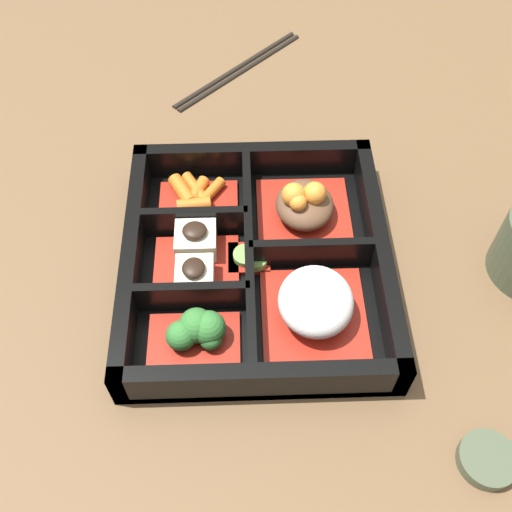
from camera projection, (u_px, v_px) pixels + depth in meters
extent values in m
plane|color=brown|center=(256.00, 271.00, 0.58)|extent=(3.00, 3.00, 0.00)
cube|color=black|center=(256.00, 268.00, 0.58)|extent=(0.27, 0.25, 0.01)
cube|color=black|center=(133.00, 261.00, 0.56)|extent=(0.27, 0.01, 0.04)
cube|color=black|center=(378.00, 254.00, 0.57)|extent=(0.27, 0.01, 0.04)
cube|color=black|center=(252.00, 162.00, 0.64)|extent=(0.01, 0.25, 0.04)
cube|color=black|center=(261.00, 382.00, 0.49)|extent=(0.01, 0.25, 0.04)
cube|color=black|center=(249.00, 258.00, 0.56)|extent=(0.24, 0.01, 0.04)
cube|color=black|center=(196.00, 225.00, 0.59)|extent=(0.01, 0.10, 0.04)
cube|color=black|center=(193.00, 299.00, 0.54)|extent=(0.01, 0.10, 0.04)
cube|color=black|center=(310.00, 256.00, 0.57)|extent=(0.01, 0.12, 0.04)
cube|color=maroon|center=(304.00, 215.00, 0.61)|extent=(0.10, 0.09, 0.01)
ellipsoid|color=brown|center=(305.00, 205.00, 0.59)|extent=(0.06, 0.06, 0.03)
sphere|color=orange|center=(315.00, 193.00, 0.58)|extent=(0.02, 0.02, 0.02)
sphere|color=orange|center=(294.00, 195.00, 0.58)|extent=(0.02, 0.02, 0.02)
sphere|color=orange|center=(298.00, 203.00, 0.57)|extent=(0.02, 0.02, 0.02)
cube|color=maroon|center=(314.00, 315.00, 0.54)|extent=(0.10, 0.09, 0.01)
ellipsoid|color=silver|center=(316.00, 301.00, 0.52)|extent=(0.07, 0.07, 0.04)
cube|color=maroon|center=(199.00, 202.00, 0.62)|extent=(0.05, 0.08, 0.01)
cylinder|color=#D1661E|center=(194.00, 205.00, 0.60)|extent=(0.02, 0.04, 0.01)
cylinder|color=#D1661E|center=(182.00, 191.00, 0.61)|extent=(0.04, 0.03, 0.01)
cylinder|color=#D1661E|center=(197.00, 190.00, 0.62)|extent=(0.05, 0.03, 0.01)
cylinder|color=#D1661E|center=(197.00, 192.00, 0.61)|extent=(0.04, 0.03, 0.01)
cylinder|color=#D1661E|center=(209.00, 195.00, 0.61)|extent=(0.04, 0.03, 0.01)
cube|color=maroon|center=(197.00, 266.00, 0.57)|extent=(0.07, 0.08, 0.01)
cube|color=beige|center=(196.00, 241.00, 0.57)|extent=(0.04, 0.04, 0.02)
ellipsoid|color=black|center=(195.00, 230.00, 0.56)|extent=(0.02, 0.02, 0.01)
cube|color=beige|center=(195.00, 277.00, 0.55)|extent=(0.04, 0.03, 0.02)
ellipsoid|color=black|center=(193.00, 268.00, 0.54)|extent=(0.02, 0.02, 0.01)
cube|color=maroon|center=(194.00, 340.00, 0.52)|extent=(0.05, 0.08, 0.01)
sphere|color=#2D6B2D|center=(196.00, 325.00, 0.51)|extent=(0.03, 0.03, 0.03)
sphere|color=#2D6B2D|center=(211.00, 339.00, 0.51)|extent=(0.02, 0.02, 0.02)
sphere|color=#2D6B2D|center=(181.00, 336.00, 0.51)|extent=(0.03, 0.03, 0.03)
sphere|color=#2D6B2D|center=(208.00, 328.00, 0.51)|extent=(0.03, 0.03, 0.03)
cube|color=maroon|center=(249.00, 258.00, 0.58)|extent=(0.04, 0.04, 0.01)
cylinder|color=#75A84C|center=(257.00, 261.00, 0.57)|extent=(0.02, 0.02, 0.01)
cylinder|color=#75A84C|center=(246.00, 255.00, 0.57)|extent=(0.02, 0.02, 0.01)
cylinder|color=#75A84C|center=(249.00, 255.00, 0.57)|extent=(0.02, 0.02, 0.01)
cylinder|color=#75A84C|center=(253.00, 260.00, 0.57)|extent=(0.02, 0.02, 0.01)
cylinder|color=black|center=(236.00, 67.00, 0.76)|extent=(0.15, 0.16, 0.01)
cylinder|color=black|center=(241.00, 70.00, 0.76)|extent=(0.15, 0.16, 0.01)
cylinder|color=#424C38|center=(487.00, 460.00, 0.47)|extent=(0.05, 0.05, 0.01)
cylinder|color=black|center=(489.00, 458.00, 0.47)|extent=(0.03, 0.03, 0.00)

